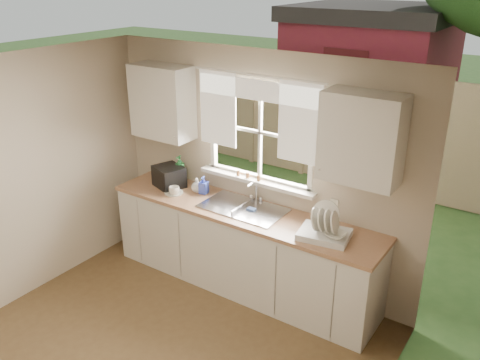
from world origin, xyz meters
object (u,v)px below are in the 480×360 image
Objects in this scene: black_appliance at (169,177)px; cup at (174,191)px; soap_bottle_a at (180,170)px; dish_rack at (325,230)px.

cup is at bearing -16.82° from black_appliance.
soap_bottle_a is 1.02× the size of black_appliance.
dish_rack is 1.53× the size of soap_bottle_a.
soap_bottle_a reaches higher than cup.
soap_bottle_a is at bearing 93.32° from black_appliance.
soap_bottle_a is 0.35m from cup.
dish_rack is at bearing 1.71° from cup.
dish_rack is 4.28× the size of cup.
dish_rack is 1.97m from black_appliance.
soap_bottle_a is at bearing 118.41° from cup.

